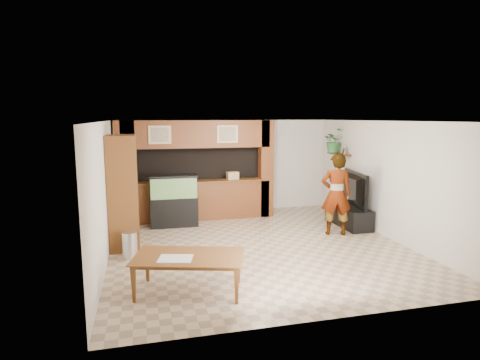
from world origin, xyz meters
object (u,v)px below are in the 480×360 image
object	(u,v)px
pantry_cabinet	(123,192)
television	(349,189)
dining_table	(189,275)
aquarium	(174,201)
person	(336,194)

from	to	relation	value
pantry_cabinet	television	world-z (taller)	pantry_cabinet
television	dining_table	world-z (taller)	television
pantry_cabinet	aquarium	distance (m)	1.84
aquarium	person	bearing A→B (deg)	-22.53
pantry_cabinet	dining_table	xyz separation A→B (m)	(1.02, -2.57, -0.87)
television	person	world-z (taller)	person
pantry_cabinet	dining_table	world-z (taller)	pantry_cabinet
aquarium	dining_table	xyz separation A→B (m)	(-0.10, -3.92, -0.33)
aquarium	pantry_cabinet	bearing A→B (deg)	-128.17
dining_table	person	bearing A→B (deg)	48.43
aquarium	television	world-z (taller)	television
pantry_cabinet	person	distance (m)	4.69
pantry_cabinet	person	size ratio (longest dim) A/B	1.23
pantry_cabinet	dining_table	bearing A→B (deg)	-68.32
pantry_cabinet	television	distance (m)	5.37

